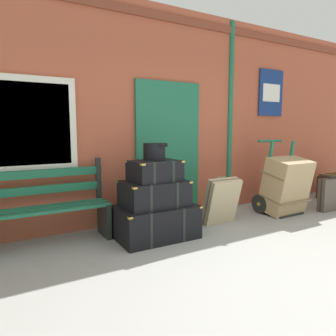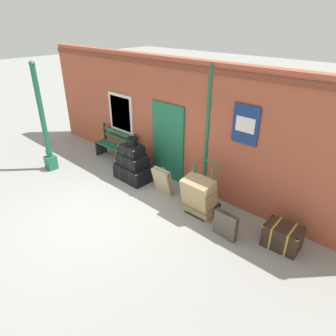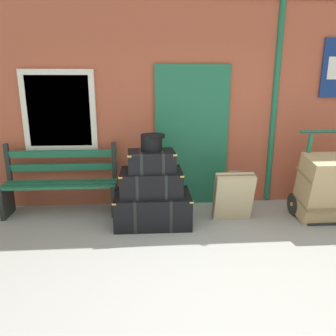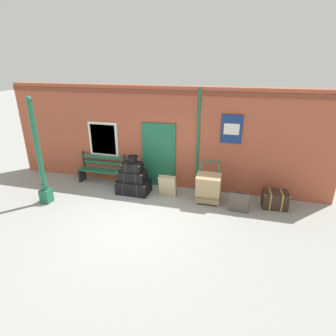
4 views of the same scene
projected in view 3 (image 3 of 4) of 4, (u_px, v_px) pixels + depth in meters
ground_plane at (232, 303)px, 2.82m from camera, size 60.00×60.00×0.00m
brick_facade at (192, 99)px, 4.90m from camera, size 10.40×0.35×3.20m
platform_bench at (61, 183)px, 4.66m from camera, size 1.60×0.43×1.01m
steamer_trunk_base at (153, 209)px, 4.36m from camera, size 1.02×0.66×0.43m
steamer_trunk_middle at (151, 182)px, 4.27m from camera, size 0.81×0.55×0.33m
steamer_trunk_top at (151, 161)px, 4.18m from camera, size 0.63×0.48×0.27m
round_hatbox at (152, 141)px, 4.14m from camera, size 0.31×0.29×0.21m
porters_trolley at (318, 198)px, 4.58m from camera, size 0.71×0.56×1.21m
large_brown_trunk at (327, 188)px, 4.36m from camera, size 0.70×0.60×0.95m
suitcase_charcoal at (233, 196)px, 4.42m from camera, size 0.53×0.33×0.70m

